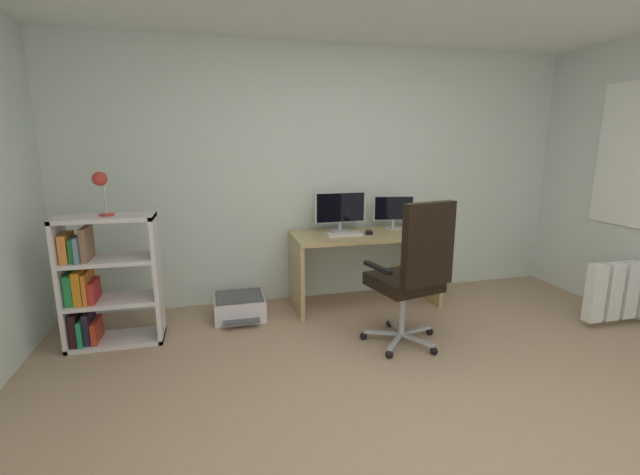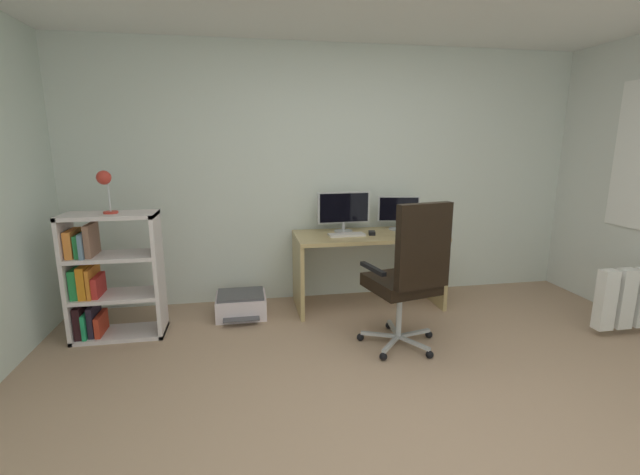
{
  "view_description": "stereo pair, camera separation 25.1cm",
  "coord_description": "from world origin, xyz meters",
  "views": [
    {
      "loc": [
        -1.15,
        -1.93,
        1.59
      ],
      "look_at": [
        -0.25,
        1.62,
        0.77
      ],
      "focal_mm": 24.19,
      "sensor_mm": 36.0,
      "label": 1
    },
    {
      "loc": [
        -0.91,
        -1.98,
        1.59
      ],
      "look_at": [
        -0.25,
        1.62,
        0.77
      ],
      "focal_mm": 24.19,
      "sensor_mm": 36.0,
      "label": 2
    }
  ],
  "objects": [
    {
      "name": "radiator",
      "position": [
        2.46,
        0.89,
        0.32
      ],
      "size": [
        1.03,
        0.1,
        0.51
      ],
      "color": "white",
      "rests_on": "ground"
    },
    {
      "name": "printer",
      "position": [
        -0.95,
        1.86,
        0.11
      ],
      "size": [
        0.45,
        0.46,
        0.22
      ],
      "color": "silver",
      "rests_on": "ground"
    },
    {
      "name": "desk",
      "position": [
        0.28,
        1.92,
        0.53
      ],
      "size": [
        1.41,
        0.64,
        0.72
      ],
      "color": "tan",
      "rests_on": "ground"
    },
    {
      "name": "monitor_secondary",
      "position": [
        0.63,
        2.06,
        0.92
      ],
      "size": [
        0.41,
        0.18,
        0.34
      ],
      "color": "#B2B5B7",
      "rests_on": "desk"
    },
    {
      "name": "ground_plane",
      "position": [
        0.0,
        0.0,
        -0.01
      ],
      "size": [
        5.12,
        4.55,
        0.02
      ],
      "primitive_type": "cube",
      "color": "tan",
      "rests_on": "ground"
    },
    {
      "name": "bookshelf",
      "position": [
        -2.03,
        1.62,
        0.5
      ],
      "size": [
        0.72,
        0.34,
        1.04
      ],
      "color": "silver",
      "rests_on": "ground"
    },
    {
      "name": "keyboard",
      "position": [
        0.05,
        1.87,
        0.73
      ],
      "size": [
        0.35,
        0.15,
        0.02
      ],
      "primitive_type": "cube",
      "rotation": [
        0.0,
        0.0,
        0.06
      ],
      "color": "silver",
      "rests_on": "desk"
    },
    {
      "name": "wall_back",
      "position": [
        0.0,
        2.32,
        1.25
      ],
      "size": [
        5.12,
        0.1,
        2.51
      ],
      "primitive_type": "cube",
      "color": "silver",
      "rests_on": "ground"
    },
    {
      "name": "monitor_main",
      "position": [
        0.06,
        2.06,
        0.95
      ],
      "size": [
        0.52,
        0.18,
        0.39
      ],
      "color": "#B2B5B7",
      "rests_on": "desk"
    },
    {
      "name": "computer_mouse",
      "position": [
        0.3,
        1.87,
        0.74
      ],
      "size": [
        0.08,
        0.11,
        0.03
      ],
      "primitive_type": "cube",
      "rotation": [
        0.0,
        0.0,
        -0.22
      ],
      "color": "black",
      "rests_on": "desk"
    },
    {
      "name": "desk_lamp",
      "position": [
        -1.95,
        1.62,
        1.28
      ],
      "size": [
        0.13,
        0.11,
        0.34
      ],
      "color": "red",
      "rests_on": "bookshelf"
    },
    {
      "name": "office_chair",
      "position": [
        0.3,
        0.93,
        0.64
      ],
      "size": [
        0.63,
        0.67,
        1.18
      ],
      "color": "#B7BABC",
      "rests_on": "ground"
    }
  ]
}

